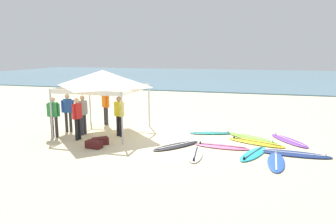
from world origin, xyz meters
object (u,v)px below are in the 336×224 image
surfboard_pink (222,146)px  person_orange (106,105)px  canopy_tent (103,78)px  person_grey (83,112)px  surfboard_lime (252,138)px  gear_bag_by_pole (100,141)px  surfboard_teal (211,133)px  surfboard_navy (293,154)px  person_red (77,116)px  surfboard_blue (276,162)px  surfboard_purple (289,140)px  surfboard_white (196,154)px  surfboard_yellow (256,142)px  person_blue (68,110)px  surfboard_cyan (253,154)px  person_yellow (119,113)px  surfboard_black (176,146)px  gear_bag_near_tent (94,144)px  person_green (54,114)px

surfboard_pink → person_orange: (-5.90, 2.28, 0.95)m
canopy_tent → person_grey: bearing=-133.1°
canopy_tent → surfboard_lime: canopy_tent is taller
person_grey → gear_bag_by_pole: bearing=-40.1°
surfboard_pink → surfboard_teal: same height
surfboard_lime → surfboard_navy: same height
surfboard_lime → person_grey: 7.20m
person_grey → person_red: (0.20, -0.77, 0.00)m
surfboard_blue → gear_bag_by_pole: (-6.43, 0.30, 0.10)m
surfboard_teal → surfboard_blue: 4.06m
surfboard_teal → surfboard_purple: same height
surfboard_white → person_orange: size_ratio=1.08×
surfboard_yellow → gear_bag_by_pole: size_ratio=3.91×
surfboard_yellow → person_blue: size_ratio=1.37×
surfboard_pink → surfboard_cyan: bearing=-27.2°
surfboard_cyan → person_orange: person_orange is taller
surfboard_blue → surfboard_purple: 2.86m
canopy_tent → surfboard_yellow: bearing=-0.3°
surfboard_white → person_yellow: 4.05m
surfboard_blue → gear_bag_by_pole: bearing=177.3°
surfboard_black → surfboard_blue: (3.55, -0.85, 0.00)m
surfboard_purple → gear_bag_near_tent: size_ratio=3.48×
person_yellow → surfboard_lime: bearing=11.4°
surfboard_lime → gear_bag_by_pole: size_ratio=3.76×
surfboard_navy → person_grey: (-8.45, 0.45, 0.95)m
surfboard_teal → surfboard_navy: size_ratio=0.75×
person_red → person_green: bearing=176.1°
person_red → person_green: 1.16m
surfboard_lime → surfboard_yellow: same height
surfboard_white → surfboard_blue: bearing=-0.7°
person_grey → gear_bag_by_pole: person_grey is taller
surfboard_yellow → surfboard_blue: same height
gear_bag_by_pole → surfboard_lime: bearing=23.6°
person_blue → surfboard_white: bearing=-15.9°
surfboard_teal → person_green: (-6.21, -2.35, 0.95)m
surfboard_pink → person_red: 5.86m
surfboard_navy → person_yellow: (-6.85, 0.63, 0.95)m
surfboard_cyan → surfboard_navy: bearing=16.5°
canopy_tent → surfboard_pink: (5.31, -0.94, -2.35)m
person_red → person_green: size_ratio=1.00×
person_green → canopy_tent: bearing=40.7°
surfboard_pink → surfboard_blue: same height
canopy_tent → surfboard_pink: canopy_tent is taller
person_orange → person_grey: (-0.06, -2.02, 0.00)m
surfboard_lime → surfboard_white: same height
person_grey → gear_bag_near_tent: 2.31m
canopy_tent → person_green: 2.53m
surfboard_blue → person_yellow: person_yellow is taller
person_orange → person_grey: size_ratio=1.00×
person_orange → person_blue: 1.98m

